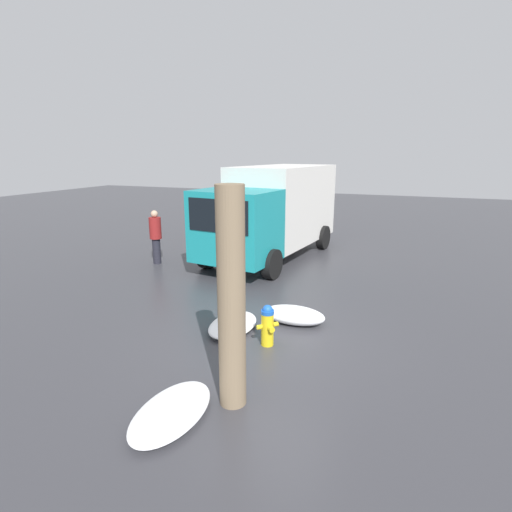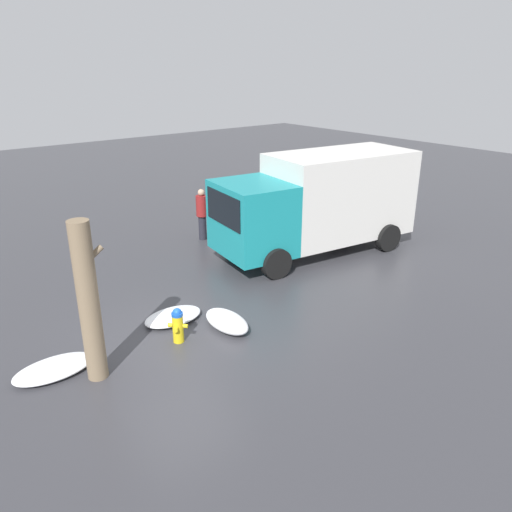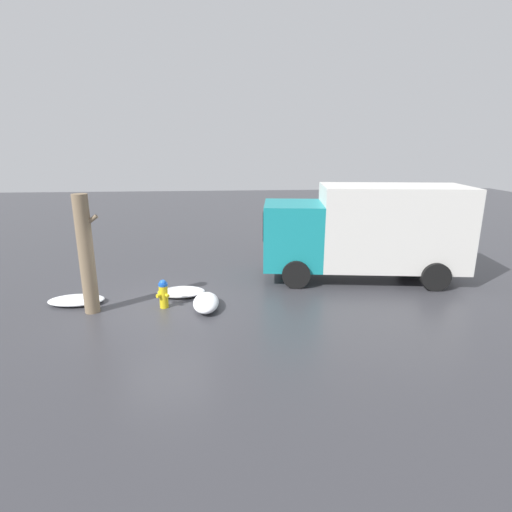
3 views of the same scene
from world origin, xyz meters
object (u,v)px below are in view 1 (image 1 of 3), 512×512
(tree_trunk, at_px, (232,300))
(pedestrian, at_px, (156,235))
(fire_hydrant, at_px, (268,325))
(delivery_truck, at_px, (274,209))

(tree_trunk, distance_m, pedestrian, 8.30)
(fire_hydrant, distance_m, delivery_truck, 6.96)
(fire_hydrant, height_order, delivery_truck, delivery_truck)
(delivery_truck, height_order, pedestrian, delivery_truck)
(tree_trunk, relative_size, delivery_truck, 0.47)
(tree_trunk, bearing_deg, delivery_truck, 15.02)
(pedestrian, bearing_deg, tree_trunk, -166.44)
(delivery_truck, bearing_deg, tree_trunk, 112.82)
(delivery_truck, distance_m, pedestrian, 4.11)
(fire_hydrant, xyz_separation_m, pedestrian, (4.19, 5.44, 0.55))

